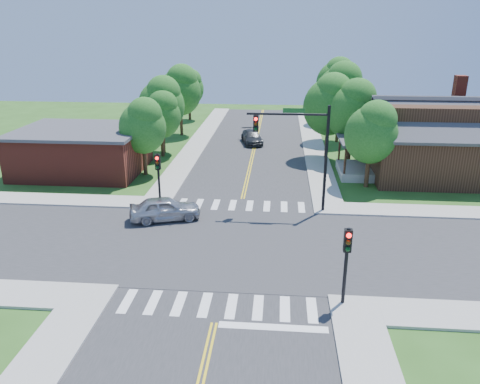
# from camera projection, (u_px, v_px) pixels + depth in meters

# --- Properties ---
(ground) EXTENTS (100.00, 100.00, 0.00)m
(ground) POSITION_uv_depth(u_px,v_px,m) (232.00, 245.00, 26.90)
(ground) COLOR #284F18
(ground) RESTS_ON ground
(road_ns) EXTENTS (10.00, 90.00, 0.04)m
(road_ns) POSITION_uv_depth(u_px,v_px,m) (232.00, 245.00, 26.90)
(road_ns) COLOR #2D2D30
(road_ns) RESTS_ON ground
(road_ew) EXTENTS (90.00, 10.00, 0.04)m
(road_ew) POSITION_uv_depth(u_px,v_px,m) (232.00, 245.00, 26.90)
(road_ew) COLOR #2D2D30
(road_ew) RESTS_ON ground
(intersection_patch) EXTENTS (10.20, 10.20, 0.06)m
(intersection_patch) POSITION_uv_depth(u_px,v_px,m) (232.00, 245.00, 26.90)
(intersection_patch) COLOR #2D2D30
(intersection_patch) RESTS_ON ground
(sidewalk_ne) EXTENTS (40.00, 40.00, 0.14)m
(sidewalk_ne) POSITION_uv_depth(u_px,v_px,m) (432.00, 170.00, 40.43)
(sidewalk_ne) COLOR #9E9B93
(sidewalk_ne) RESTS_ON ground
(sidewalk_nw) EXTENTS (40.00, 40.00, 0.14)m
(sidewalk_nw) POSITION_uv_depth(u_px,v_px,m) (79.00, 162.00, 42.98)
(sidewalk_nw) COLOR #9E9B93
(sidewalk_nw) RESTS_ON ground
(crosswalk_north) EXTENTS (8.85, 2.00, 0.01)m
(crosswalk_north) POSITION_uv_depth(u_px,v_px,m) (241.00, 205.00, 32.70)
(crosswalk_north) COLOR white
(crosswalk_north) RESTS_ON ground
(crosswalk_south) EXTENTS (8.85, 2.00, 0.01)m
(crosswalk_south) POSITION_uv_depth(u_px,v_px,m) (218.00, 305.00, 21.08)
(crosswalk_south) COLOR white
(crosswalk_south) RESTS_ON ground
(centerline) EXTENTS (0.30, 90.00, 0.01)m
(centerline) POSITION_uv_depth(u_px,v_px,m) (232.00, 245.00, 26.89)
(centerline) COLOR yellow
(centerline) RESTS_ON ground
(stop_bar) EXTENTS (4.60, 0.45, 0.09)m
(stop_bar) POSITION_uv_depth(u_px,v_px,m) (273.00, 328.00, 19.58)
(stop_bar) COLOR white
(stop_bar) RESTS_ON ground
(signal_mast_ne) EXTENTS (5.30, 0.42, 7.20)m
(signal_mast_ne) POSITION_uv_depth(u_px,v_px,m) (301.00, 141.00, 30.18)
(signal_mast_ne) COLOR black
(signal_mast_ne) RESTS_ON ground
(signal_pole_se) EXTENTS (0.34, 0.42, 3.80)m
(signal_pole_se) POSITION_uv_depth(u_px,v_px,m) (347.00, 252.00, 20.28)
(signal_pole_se) COLOR black
(signal_pole_se) RESTS_ON ground
(signal_pole_nw) EXTENTS (0.34, 0.42, 3.80)m
(signal_pole_nw) POSITION_uv_depth(u_px,v_px,m) (158.00, 170.00, 31.68)
(signal_pole_nw) COLOR black
(signal_pole_nw) RESTS_ON ground
(house_ne) EXTENTS (13.05, 8.80, 7.11)m
(house_ne) POSITION_uv_depth(u_px,v_px,m) (435.00, 137.00, 37.90)
(house_ne) COLOR black
(house_ne) RESTS_ON ground
(building_nw) EXTENTS (10.40, 8.40, 3.73)m
(building_nw) POSITION_uv_depth(u_px,v_px,m) (82.00, 150.00, 39.78)
(building_nw) COLOR maroon
(building_nw) RESTS_ON ground
(tree_e_a) EXTENTS (4.00, 3.80, 6.79)m
(tree_e_a) POSITION_uv_depth(u_px,v_px,m) (372.00, 131.00, 35.01)
(tree_e_a) COLOR #382314
(tree_e_a) RESTS_ON ground
(tree_e_b) EXTENTS (4.52, 4.30, 7.69)m
(tree_e_b) POSITION_uv_depth(u_px,v_px,m) (353.00, 108.00, 40.91)
(tree_e_b) COLOR #382314
(tree_e_b) RESTS_ON ground
(tree_e_c) EXTENTS (5.01, 4.76, 8.52)m
(tree_e_c) POSITION_uv_depth(u_px,v_px,m) (341.00, 89.00, 48.55)
(tree_e_c) COLOR #382314
(tree_e_c) RESTS_ON ground
(tree_e_d) EXTENTS (4.90, 4.65, 8.33)m
(tree_e_d) POSITION_uv_depth(u_px,v_px,m) (337.00, 80.00, 57.45)
(tree_e_d) COLOR #382314
(tree_e_d) RESTS_ON ground
(tree_w_a) EXTENTS (3.85, 3.66, 6.54)m
(tree_w_a) POSITION_uv_depth(u_px,v_px,m) (143.00, 125.00, 38.05)
(tree_w_a) COLOR #382314
(tree_w_a) RESTS_ON ground
(tree_w_b) EXTENTS (4.43, 4.21, 7.54)m
(tree_w_b) POSITION_uv_depth(u_px,v_px,m) (162.00, 103.00, 44.48)
(tree_w_b) COLOR #382314
(tree_w_b) RESTS_ON ground
(tree_w_c) EXTENTS (4.68, 4.45, 7.96)m
(tree_w_c) POSITION_uv_depth(u_px,v_px,m) (180.00, 89.00, 51.76)
(tree_w_c) COLOR #382314
(tree_w_c) RESTS_ON ground
(tree_w_d) EXTENTS (3.89, 3.69, 6.61)m
(tree_w_d) POSITION_uv_depth(u_px,v_px,m) (189.00, 87.00, 60.56)
(tree_w_d) COLOR #382314
(tree_w_d) RESTS_ON ground
(tree_house) EXTENTS (4.71, 4.47, 8.01)m
(tree_house) POSITION_uv_depth(u_px,v_px,m) (330.00, 103.00, 42.35)
(tree_house) COLOR #382314
(tree_house) RESTS_ON ground
(tree_bldg) EXTENTS (3.75, 3.56, 6.37)m
(tree_bldg) POSITION_uv_depth(u_px,v_px,m) (161.00, 113.00, 43.57)
(tree_bldg) COLOR #382314
(tree_bldg) RESTS_ON ground
(car_silver) EXTENTS (4.41, 5.56, 1.54)m
(car_silver) POSITION_uv_depth(u_px,v_px,m) (165.00, 209.00, 30.10)
(car_silver) COLOR #B0B1B7
(car_silver) RESTS_ON ground
(car_dgrey) EXTENTS (3.84, 5.38, 1.33)m
(car_dgrey) POSITION_uv_depth(u_px,v_px,m) (252.00, 138.00, 49.49)
(car_dgrey) COLOR #282B2D
(car_dgrey) RESTS_ON ground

